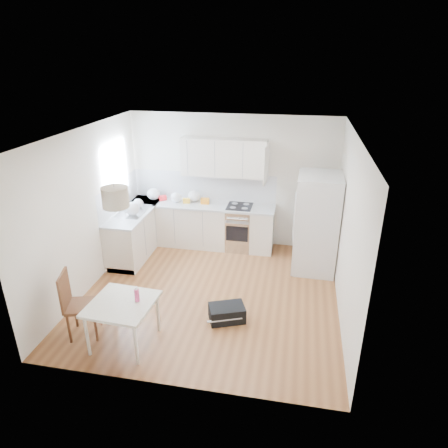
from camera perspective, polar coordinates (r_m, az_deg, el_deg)
name	(u,v)px	position (r m, az deg, el deg)	size (l,w,h in m)	color
floor	(211,293)	(6.91, -1.87, -9.81)	(4.20, 4.20, 0.00)	brown
ceiling	(209,134)	(5.89, -2.22, 12.77)	(4.20, 4.20, 0.00)	white
wall_back	(233,181)	(8.22, 1.23, 6.14)	(4.20, 4.20, 0.00)	white
wall_left	(87,211)	(7.03, -18.99, 1.79)	(4.20, 4.20, 0.00)	white
wall_right	(348,230)	(6.19, 17.29, -0.89)	(4.20, 4.20, 0.00)	white
window_glassblock	(115,169)	(7.86, -15.29, 7.56)	(0.02, 1.00, 1.00)	#BFE0F9
cabinets_back	(202,225)	(8.38, -3.22, -0.19)	(3.00, 0.60, 0.88)	silver
cabinets_left	(137,232)	(8.22, -12.38, -1.19)	(0.60, 1.80, 0.88)	silver
counter_back	(201,205)	(8.20, -3.29, 2.76)	(3.02, 0.64, 0.04)	#B2B4B7
counter_left	(135,211)	(8.05, -12.66, 1.79)	(0.64, 1.82, 0.04)	#B2B4B7
backsplash_back	(204,186)	(8.37, -2.85, 5.44)	(3.00, 0.01, 0.58)	white
backsplash_left	(119,195)	(8.06, -14.78, 3.97)	(0.01, 1.80, 0.58)	white
upper_cabinets	(224,157)	(7.95, -0.02, 9.49)	(1.70, 0.32, 0.75)	silver
range_oven	(239,228)	(8.23, 2.19, -0.61)	(0.50, 0.61, 0.88)	silver
sink	(133,211)	(8.00, -12.80, 1.76)	(0.50, 0.80, 0.16)	silver
refrigerator	(318,223)	(7.47, 13.22, 0.11)	(0.87, 0.91, 1.82)	silver
dining_table	(122,307)	(5.71, -14.37, -11.41)	(0.89, 0.89, 0.67)	beige
dining_chair	(83,304)	(6.08, -19.55, -10.75)	(0.43, 0.43, 1.01)	#492A16
drink_bottle	(137,294)	(5.59, -12.36, -9.75)	(0.06, 0.06, 0.22)	#DE3D7B
gym_bag	(227,313)	(6.23, 0.41, -12.59)	(0.53, 0.35, 0.24)	black
pendant_lamp	(115,197)	(4.96, -15.28, 3.70)	(0.32, 0.32, 0.25)	#C4B196
grocery_bag_a	(153,194)	(8.51, -10.05, 4.23)	(0.27, 0.23, 0.25)	white
grocery_bag_b	(176,198)	(8.28, -6.85, 3.76)	(0.23, 0.20, 0.21)	white
grocery_bag_c	(194,196)	(8.29, -4.28, 3.98)	(0.26, 0.22, 0.24)	white
grocery_bag_d	(138,203)	(8.12, -12.16, 2.89)	(0.21, 0.17, 0.19)	white
grocery_bag_e	(132,209)	(7.76, -13.02, 2.14)	(0.29, 0.24, 0.26)	white
snack_orange	(205,201)	(8.18, -2.73, 3.30)	(0.17, 0.11, 0.12)	orange
snack_yellow	(187,201)	(8.25, -5.38, 3.33)	(0.14, 0.09, 0.10)	gold
snack_red	(163,198)	(8.47, -8.73, 3.71)	(0.15, 0.09, 0.10)	red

